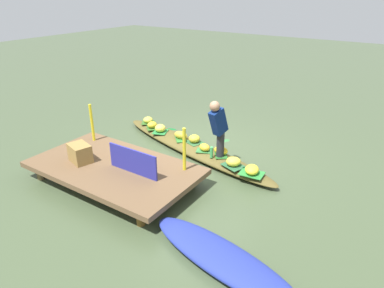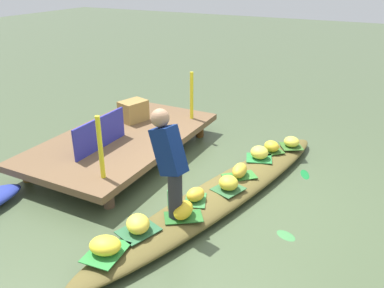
# 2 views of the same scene
# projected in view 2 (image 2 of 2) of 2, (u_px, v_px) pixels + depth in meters

# --- Properties ---
(canal_water) EXTENTS (40.00, 40.00, 0.00)m
(canal_water) POSITION_uv_depth(u_px,v_px,m) (221.00, 200.00, 5.14)
(canal_water) COLOR #435236
(canal_water) RESTS_ON ground
(dock_platform) EXTENTS (3.20, 1.80, 0.35)m
(dock_platform) POSITION_uv_depth(u_px,v_px,m) (123.00, 139.00, 6.23)
(dock_platform) COLOR brown
(dock_platform) RESTS_ON ground
(vendor_boat) EXTENTS (4.66, 1.75, 0.19)m
(vendor_boat) POSITION_uv_depth(u_px,v_px,m) (222.00, 194.00, 5.11)
(vendor_boat) COLOR brown
(vendor_boat) RESTS_ON ground
(leaf_mat_0) EXTENTS (0.43, 0.43, 0.01)m
(leaf_mat_0) POSITION_uv_depth(u_px,v_px,m) (271.00, 151.00, 6.05)
(leaf_mat_0) COLOR #316122
(leaf_mat_0) RESTS_ON vendor_boat
(banana_bunch_0) EXTENTS (0.31, 0.32, 0.17)m
(banana_bunch_0) POSITION_uv_depth(u_px,v_px,m) (272.00, 146.00, 6.02)
(banana_bunch_0) COLOR gold
(banana_bunch_0) RESTS_ON vendor_boat
(leaf_mat_1) EXTENTS (0.49, 0.44, 0.01)m
(leaf_mat_1) POSITION_uv_depth(u_px,v_px,m) (138.00, 231.00, 4.23)
(leaf_mat_1) COLOR #2A5F39
(leaf_mat_1) RESTS_ON vendor_boat
(banana_bunch_1) EXTENTS (0.38, 0.38, 0.18)m
(banana_bunch_1) POSITION_uv_depth(u_px,v_px,m) (138.00, 224.00, 4.19)
(banana_bunch_1) COLOR yellow
(banana_bunch_1) RESTS_ON vendor_boat
(leaf_mat_2) EXTENTS (0.41, 0.36, 0.01)m
(leaf_mat_2) POSITION_uv_depth(u_px,v_px,m) (195.00, 200.00, 4.78)
(leaf_mat_2) COLOR #347538
(leaf_mat_2) RESTS_ON vendor_boat
(banana_bunch_2) EXTENTS (0.28, 0.24, 0.16)m
(banana_bunch_2) POSITION_uv_depth(u_px,v_px,m) (196.00, 194.00, 4.75)
(banana_bunch_2) COLOR yellow
(banana_bunch_2) RESTS_ON vendor_boat
(leaf_mat_3) EXTENTS (0.44, 0.44, 0.01)m
(leaf_mat_3) POSITION_uv_depth(u_px,v_px,m) (291.00, 146.00, 6.22)
(leaf_mat_3) COLOR #335F23
(leaf_mat_3) RESTS_ON vendor_boat
(banana_bunch_3) EXTENTS (0.32, 0.32, 0.16)m
(banana_bunch_3) POSITION_uv_depth(u_px,v_px,m) (292.00, 142.00, 6.19)
(banana_bunch_3) COLOR yellow
(banana_bunch_3) RESTS_ON vendor_boat
(leaf_mat_4) EXTENTS (0.47, 0.38, 0.01)m
(leaf_mat_4) POSITION_uv_depth(u_px,v_px,m) (106.00, 252.00, 3.91)
(leaf_mat_4) COLOR #2C8336
(leaf_mat_4) RESTS_ON vendor_boat
(banana_bunch_4) EXTENTS (0.35, 0.38, 0.17)m
(banana_bunch_4) POSITION_uv_depth(u_px,v_px,m) (105.00, 245.00, 3.88)
(banana_bunch_4) COLOR yellow
(banana_bunch_4) RESTS_ON vendor_boat
(leaf_mat_5) EXTENTS (0.43, 0.45, 0.01)m
(leaf_mat_5) POSITION_uv_depth(u_px,v_px,m) (259.00, 158.00, 5.83)
(leaf_mat_5) COLOR #267937
(leaf_mat_5) RESTS_ON vendor_boat
(banana_bunch_5) EXTENTS (0.29, 0.30, 0.19)m
(banana_bunch_5) POSITION_uv_depth(u_px,v_px,m) (259.00, 152.00, 5.79)
(banana_bunch_5) COLOR #F6E04A
(banana_bunch_5) RESTS_ON vendor_boat
(leaf_mat_6) EXTENTS (0.48, 0.49, 0.01)m
(leaf_mat_6) POSITION_uv_depth(u_px,v_px,m) (239.00, 176.00, 5.33)
(leaf_mat_6) COLOR #30742B
(leaf_mat_6) RESTS_ON vendor_boat
(banana_bunch_6) EXTENTS (0.34, 0.21, 0.18)m
(banana_bunch_6) POSITION_uv_depth(u_px,v_px,m) (240.00, 170.00, 5.29)
(banana_bunch_6) COLOR gold
(banana_bunch_6) RESTS_ON vendor_boat
(leaf_mat_7) EXTENTS (0.44, 0.41, 0.01)m
(leaf_mat_7) POSITION_uv_depth(u_px,v_px,m) (228.00, 189.00, 5.02)
(leaf_mat_7) COLOR #2F5F33
(leaf_mat_7) RESTS_ON vendor_boat
(banana_bunch_7) EXTENTS (0.35, 0.35, 0.18)m
(banana_bunch_7) POSITION_uv_depth(u_px,v_px,m) (228.00, 183.00, 4.99)
(banana_bunch_7) COLOR gold
(banana_bunch_7) RESTS_ON vendor_boat
(leaf_mat_8) EXTENTS (0.45, 0.49, 0.01)m
(leaf_mat_8) POSITION_uv_depth(u_px,v_px,m) (183.00, 217.00, 4.46)
(leaf_mat_8) COLOR #276526
(leaf_mat_8) RESTS_ON vendor_boat
(banana_bunch_8) EXTENTS (0.31, 0.20, 0.18)m
(banana_bunch_8) POSITION_uv_depth(u_px,v_px,m) (183.00, 210.00, 4.43)
(banana_bunch_8) COLOR yellow
(banana_bunch_8) RESTS_ON vendor_boat
(vendor_person) EXTENTS (0.28, 0.46, 1.24)m
(vendor_person) POSITION_uv_depth(u_px,v_px,m) (169.00, 159.00, 4.24)
(vendor_person) COLOR #28282D
(vendor_person) RESTS_ON vendor_boat
(water_bottle) EXTENTS (0.07, 0.07, 0.24)m
(water_bottle) POSITION_uv_depth(u_px,v_px,m) (170.00, 199.00, 4.59)
(water_bottle) COLOR #48AF5D
(water_bottle) RESTS_ON vendor_boat
(market_banner) EXTENTS (1.08, 0.03, 0.46)m
(market_banner) POSITION_uv_depth(u_px,v_px,m) (100.00, 133.00, 5.71)
(market_banner) COLOR navy
(market_banner) RESTS_ON dock_platform
(railing_post_west) EXTENTS (0.06, 0.06, 0.82)m
(railing_post_west) POSITION_uv_depth(u_px,v_px,m) (100.00, 148.00, 4.81)
(railing_post_west) COLOR yellow
(railing_post_west) RESTS_ON dock_platform
(railing_post_east) EXTENTS (0.06, 0.06, 0.82)m
(railing_post_east) POSITION_uv_depth(u_px,v_px,m) (192.00, 96.00, 6.76)
(railing_post_east) COLOR yellow
(railing_post_east) RESTS_ON dock_platform
(produce_crate) EXTENTS (0.51, 0.43, 0.35)m
(produce_crate) POSITION_uv_depth(u_px,v_px,m) (133.00, 111.00, 6.75)
(produce_crate) COLOR olive
(produce_crate) RESTS_ON dock_platform
(drifting_plant_0) EXTENTS (0.24, 0.28, 0.01)m
(drifting_plant_0) POSITION_uv_depth(u_px,v_px,m) (286.00, 235.00, 4.47)
(drifting_plant_0) COLOR #38783D
(drifting_plant_0) RESTS_ON ground
(drifting_plant_1) EXTENTS (0.32, 0.22, 0.01)m
(drifting_plant_1) POSITION_uv_depth(u_px,v_px,m) (305.00, 174.00, 5.78)
(drifting_plant_1) COLOR #12672A
(drifting_plant_1) RESTS_ON ground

